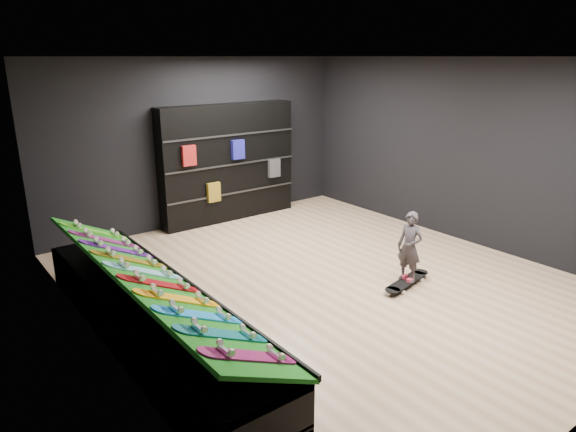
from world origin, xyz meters
TOP-DOWN VIEW (x-y plane):
  - floor at (0.00, 0.00)m, footprint 6.00×7.00m
  - ceiling at (0.00, 0.00)m, footprint 6.00×7.00m
  - wall_back at (0.00, 3.50)m, footprint 6.00×0.02m
  - wall_left at (-3.00, 0.00)m, footprint 0.02×7.00m
  - wall_right at (3.00, 0.00)m, footprint 0.02×7.00m
  - display_rack at (-2.55, 0.00)m, footprint 0.90×4.50m
  - turf_ramp at (-2.50, 0.00)m, footprint 0.92×4.50m
  - back_shelving at (0.47, 3.32)m, footprint 2.72×0.32m
  - floor_skateboard at (0.79, -0.80)m, footprint 1.00×0.41m
  - child at (0.79, -0.80)m, footprint 0.19×0.24m
  - display_board_0 at (-2.49, -1.90)m, footprint 0.93×0.22m
  - display_board_1 at (-2.49, -1.48)m, footprint 0.93×0.22m
  - display_board_2 at (-2.49, -1.06)m, footprint 0.93×0.22m
  - display_board_3 at (-2.49, -0.63)m, footprint 0.93×0.22m
  - display_board_4 at (-2.49, -0.21)m, footprint 0.93×0.22m
  - display_board_5 at (-2.49, 0.21)m, footprint 0.93×0.22m
  - display_board_6 at (-2.49, 0.63)m, footprint 0.93×0.22m
  - display_board_7 at (-2.49, 1.06)m, footprint 0.93×0.22m
  - display_board_8 at (-2.49, 1.48)m, footprint 0.93×0.22m
  - display_board_9 at (-2.49, 1.90)m, footprint 0.93×0.22m

SIDE VIEW (x-z plane):
  - floor at x=0.00m, z-range -0.01..0.01m
  - floor_skateboard at x=0.79m, z-range 0.01..0.10m
  - display_rack at x=-2.55m, z-range 0.00..0.50m
  - child at x=0.79m, z-range 0.09..0.67m
  - turf_ramp at x=-2.50m, z-range 0.48..0.94m
  - display_board_0 at x=-2.49m, z-range 0.49..0.99m
  - display_board_1 at x=-2.49m, z-range 0.49..0.99m
  - display_board_2 at x=-2.49m, z-range 0.49..0.99m
  - display_board_3 at x=-2.49m, z-range 0.49..0.99m
  - display_board_4 at x=-2.49m, z-range 0.49..0.99m
  - display_board_5 at x=-2.49m, z-range 0.49..0.99m
  - display_board_6 at x=-2.49m, z-range 0.49..0.99m
  - display_board_7 at x=-2.49m, z-range 0.49..0.99m
  - display_board_8 at x=-2.49m, z-range 0.49..0.99m
  - display_board_9 at x=-2.49m, z-range 0.49..0.99m
  - back_shelving at x=0.47m, z-range 0.00..2.18m
  - wall_back at x=0.00m, z-range 0.00..3.00m
  - wall_left at x=-3.00m, z-range 0.00..3.00m
  - wall_right at x=3.00m, z-range 0.00..3.00m
  - ceiling at x=0.00m, z-range 3.00..3.00m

